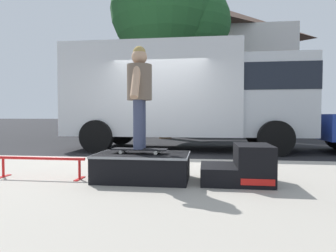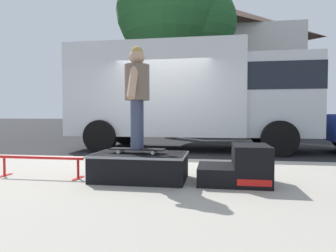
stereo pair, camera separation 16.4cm
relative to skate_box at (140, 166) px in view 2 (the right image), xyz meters
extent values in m
plane|color=black|center=(-0.32, 2.58, -0.32)|extent=(140.00, 140.00, 0.00)
cube|color=#A8A093|center=(-0.32, -0.42, -0.26)|extent=(50.00, 5.00, 0.12)
cube|color=black|center=(0.00, 0.00, -0.01)|extent=(1.28, 0.77, 0.38)
cube|color=gray|center=(0.00, 0.00, 0.16)|extent=(1.30, 0.79, 0.03)
cube|color=black|center=(1.05, 0.00, -0.08)|extent=(0.47, 0.70, 0.23)
cube|color=black|center=(1.51, 0.00, 0.06)|extent=(0.47, 0.70, 0.52)
cube|color=red|center=(1.51, -0.36, -0.11)|extent=(0.41, 0.01, 0.08)
cylinder|color=red|center=(-1.50, -0.06, 0.09)|extent=(1.34, 0.04, 0.04)
cylinder|color=red|center=(-2.09, -0.06, -0.06)|extent=(0.04, 0.04, 0.29)
cube|color=red|center=(-2.09, -0.06, -0.20)|extent=(0.06, 0.28, 0.01)
cylinder|color=red|center=(-0.91, -0.06, -0.06)|extent=(0.04, 0.04, 0.29)
cube|color=red|center=(-0.91, -0.06, -0.20)|extent=(0.06, 0.28, 0.01)
cube|color=black|center=(-0.04, 0.00, 0.23)|extent=(0.79, 0.23, 0.02)
cylinder|color=silver|center=(0.21, 0.08, 0.20)|extent=(0.05, 0.03, 0.05)
cylinder|color=silver|center=(0.20, -0.10, 0.20)|extent=(0.05, 0.03, 0.05)
cylinder|color=silver|center=(-0.29, 0.10, 0.20)|extent=(0.05, 0.03, 0.05)
cylinder|color=silver|center=(-0.29, -0.08, 0.20)|extent=(0.05, 0.03, 0.05)
cylinder|color=#3F4766|center=(-0.04, 0.09, 0.58)|extent=(0.14, 0.14, 0.68)
cylinder|color=#3F4766|center=(-0.04, -0.08, 0.58)|extent=(0.14, 0.14, 0.68)
cylinder|color=#726051|center=(-0.04, 0.00, 1.17)|extent=(0.35, 0.35, 0.49)
cylinder|color=tan|center=(-0.04, 0.22, 1.16)|extent=(0.11, 0.30, 0.47)
cylinder|color=tan|center=(-0.04, -0.21, 1.16)|extent=(0.11, 0.30, 0.47)
sphere|color=tan|center=(-0.04, 0.00, 1.52)|extent=(0.22, 0.22, 0.22)
sphere|color=tan|center=(-0.04, 0.00, 1.58)|extent=(0.18, 0.18, 0.18)
cube|color=silver|center=(-0.66, 4.78, 1.43)|extent=(5.00, 2.35, 2.60)
cube|color=silver|center=(2.79, 4.78, 1.23)|extent=(1.90, 2.16, 2.20)
cube|color=black|center=(2.79, 4.78, 1.71)|extent=(1.92, 2.19, 0.70)
cylinder|color=black|center=(2.63, 5.96, 0.13)|extent=(0.90, 0.28, 0.90)
cylinder|color=black|center=(2.63, 3.61, 0.13)|extent=(0.90, 0.28, 0.90)
cylinder|color=black|center=(-2.06, 5.96, 0.13)|extent=(0.90, 0.28, 0.90)
cylinder|color=black|center=(-2.06, 3.61, 0.13)|extent=(0.90, 0.28, 0.90)
cylinder|color=brown|center=(-0.90, 8.80, 1.71)|extent=(0.56, 0.56, 4.06)
sphere|color=#235628|center=(-0.90, 8.80, 5.28)|extent=(4.73, 4.73, 4.73)
sphere|color=#235628|center=(0.40, 8.80, 4.69)|extent=(3.07, 3.07, 3.07)
cube|color=silver|center=(1.28, 16.05, 2.68)|extent=(9.00, 7.50, 6.00)
cube|color=#B2ADA3|center=(1.28, 12.05, 1.08)|extent=(9.00, 0.50, 2.80)
pyramid|color=#473328|center=(1.28, 16.05, 6.88)|extent=(9.54, 7.95, 2.40)
camera|label=1|loc=(0.87, -4.01, 0.71)|focal=31.27mm
camera|label=2|loc=(1.04, -3.98, 0.71)|focal=31.27mm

